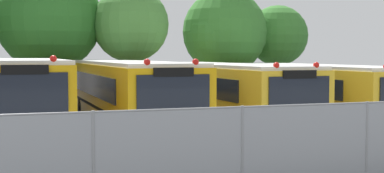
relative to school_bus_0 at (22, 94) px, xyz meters
The scene contains 10 objects.
ground_plane 5.75m from the school_bus_0, ahead, with size 160.00×160.00×0.00m, color #424244.
school_bus_0 is the anchor object (origin of this frame).
school_bus_1 3.63m from the school_bus_0, ahead, with size 2.56×11.47×2.68m.
school_bus_2 7.35m from the school_bus_0, ahead, with size 2.52×11.35×2.57m.
school_bus_3 11.13m from the school_bus_0, ahead, with size 2.70×11.68×2.51m.
tree_1 8.77m from the school_bus_0, 77.93° to the left, with size 5.04×5.04×7.00m.
tree_2 9.26m from the school_bus_0, 52.14° to the left, with size 3.67×3.67×6.09m.
tree_3 13.29m from the school_bus_0, 36.67° to the left, with size 4.47×4.47×6.23m.
tree_4 16.07m from the school_bus_0, 30.30° to the left, with size 3.39×3.33×5.50m.
chainlink_fence 10.44m from the school_bus_0, 57.35° to the right, with size 15.64×0.07×1.72m.
Camera 1 is at (-6.29, -19.34, 2.78)m, focal length 51.79 mm.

